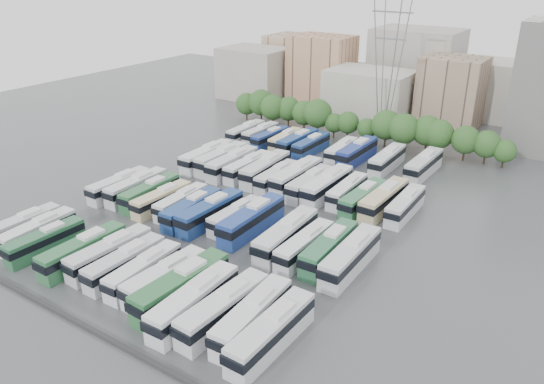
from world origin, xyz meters
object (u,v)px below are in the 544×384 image
Objects in this scene: bus_r0_s4 at (83,251)px; bus_r3_s3 at (285,139)px; bus_r0_s12 at (252,316)px; bus_r1_s5 at (192,209)px; bus_r2_s1 at (207,156)px; bus_r2_s11 at (363,198)px; bus_r1_s11 at (305,245)px; bus_r0_s11 at (224,309)px; bus_r3_s10 at (387,160)px; bus_r1_s1 at (137,187)px; bus_r2_s10 at (347,191)px; bus_r1_s8 at (252,219)px; bus_r3_s8 at (357,152)px; bus_r0_s8 at (165,277)px; bus_r3_s7 at (341,150)px; bus_r0_s7 at (144,271)px; bus_r1_s13 at (351,256)px; bus_r1_s6 at (210,212)px; bus_r1_s7 at (235,216)px; bus_r0_s2 at (45,241)px; bus_r2_s12 at (384,199)px; electricity_pylon at (389,51)px; bus_r2_s8 at (310,183)px; bus_r3_s1 at (261,133)px; bus_r0_s0 at (23,226)px; bus_r1_s4 at (181,202)px; bus_r2_s9 at (327,185)px; bus_r0_s5 at (110,253)px; bus_r0_s13 at (271,332)px; bus_r3_s5 at (311,145)px; bus_r0_s6 at (125,263)px; bus_r0_s10 at (194,302)px; bus_r1_s12 at (329,248)px; bus_r3_s0 at (246,132)px; bus_r2_s7 at (296,176)px; bus_r3_s12 at (424,165)px; bus_r0_s9 at (181,286)px; bus_r1_s2 at (150,192)px; bus_r3_s2 at (270,137)px; bus_r2_s13 at (405,205)px; bus_r1_s10 at (286,235)px; bus_r3_s4 at (298,142)px; bus_r2_s4 at (248,167)px; bus_r0_s1 at (38,232)px.

bus_r0_s4 is 1.15× the size of bus_r3_s3.
bus_r0_s12 is 1.06× the size of bus_r1_s5.
bus_r2_s11 is (32.96, -0.78, -0.17)m from bus_r2_s1.
bus_r1_s5 is at bearing -178.88° from bus_r1_s11.
bus_r0_s11 reaches higher than bus_r3_s10.
bus_r2_s10 is at bearing 30.82° from bus_r1_s1.
bus_r1_s8 reaches higher than bus_r3_s8.
bus_r3_s7 is at bearing 96.37° from bus_r0_s8.
bus_r1_s13 reaches higher than bus_r0_s7.
bus_r1_s7 is (3.54, 1.57, -0.30)m from bus_r1_s6.
bus_r0_s2 is 50.04m from bus_r2_s12.
bus_r1_s1 is 1.13× the size of bus_r1_s7.
electricity_pylon is at bearing 80.92° from bus_r1_s5.
bus_r2_s8 is 1.10× the size of bus_r3_s1.
bus_r3_s8 is (26.40, 54.71, 0.25)m from bus_r0_s0.
bus_r1_s4 is at bearing -143.84° from bus_r2_s12.
bus_r2_s9 is 1.18× the size of bus_r2_s10.
electricity_pylon reaches higher than bus_r2_s9.
electricity_pylon is 41.68m from bus_r2_s9.
bus_r2_s11 is (9.99, -0.42, -0.02)m from bus_r2_s8.
bus_r0_s0 is at bearing -171.90° from bus_r0_s5.
bus_r0_s12 is at bearing 162.47° from bus_r0_s13.
bus_r3_s5 is at bearing -179.87° from bus_r3_s10.
bus_r0_s10 is (12.93, -1.69, 0.21)m from bus_r0_s6.
bus_r0_s10 is 1.08× the size of bus_r1_s1.
bus_r1_s4 is 10.06m from bus_r1_s7.
bus_r2_s11 is 1.11× the size of bus_r3_s3.
bus_r1_s12 reaches higher than bus_r3_s7.
bus_r2_s11 is 40.80m from bus_r3_s0.
bus_r3_s3 is at bearing 142.08° from bus_r2_s10.
bus_r2_s7 is at bearing -90.58° from electricity_pylon.
bus_r2_s12 is 18.35m from bus_r3_s12.
bus_r0_s2 is 40.98m from bus_r1_s13.
bus_r1_s11 is 51.53m from bus_r3_s0.
bus_r3_s0 is at bearing 144.70° from bus_r2_s7.
bus_r0_s7 is 0.88× the size of bus_r3_s8.
bus_r0_s9 is 29.01m from bus_r1_s2.
bus_r1_s12 is 48.28m from bus_r3_s2.
bus_r0_s13 is 1.16× the size of bus_r3_s2.
bus_r1_s1 reaches higher than bus_r2_s13.
bus_r3_s7 is (-19.99, 17.74, -0.09)m from bus_r2_s13.
bus_r1_s10 is 43.09m from bus_r3_s3.
bus_r3_s7 is (-6.65, 53.76, -0.38)m from bus_r0_s9.
bus_r3_s4 is (-6.60, 52.88, 0.06)m from bus_r0_s6.
bus_r2_s10 is at bearing 82.30° from bus_r0_s8.
bus_r0_s6 is at bearing -110.02° from bus_r1_s8.
bus_r2_s4 is at bearing -179.81° from bus_r2_s10.
bus_r0_s9 is 18.80m from bus_r1_s8.
bus_r0_s1 reaches higher than bus_r0_s7.
bus_r1_s7 is (0.05, 18.45, -0.11)m from bus_r0_s7.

